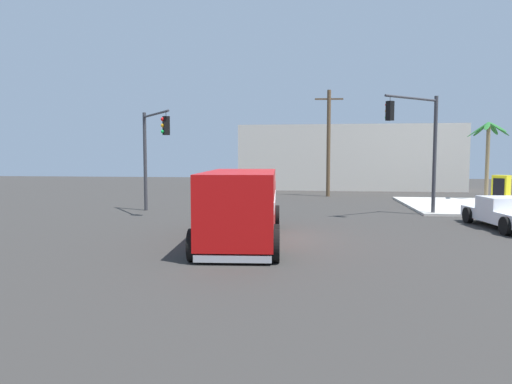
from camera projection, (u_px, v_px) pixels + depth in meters
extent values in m
plane|color=#33302D|center=(270.00, 238.00, 18.15)|extent=(100.00, 100.00, 0.00)
cube|color=beige|center=(489.00, 206.00, 28.96)|extent=(10.18, 10.18, 0.14)
cube|color=red|center=(241.00, 204.00, 16.46)|extent=(2.89, 6.45, 2.31)
cube|color=red|center=(249.00, 201.00, 20.71)|extent=(2.54, 2.09, 1.70)
cube|color=black|center=(250.00, 192.00, 21.54)|extent=(2.02, 0.24, 0.88)
cube|color=#B2B2B7|center=(233.00, 259.00, 13.54)|extent=(2.31, 0.38, 0.21)
cube|color=white|center=(207.00, 200.00, 16.52)|extent=(0.44, 5.26, 0.36)
cube|color=white|center=(275.00, 201.00, 16.40)|extent=(0.44, 5.26, 0.36)
cylinder|color=black|center=(221.00, 216.00, 20.78)|extent=(0.36, 1.02, 1.00)
cylinder|color=black|center=(276.00, 216.00, 20.65)|extent=(0.36, 1.02, 1.00)
cylinder|color=black|center=(199.00, 239.00, 15.07)|extent=(0.36, 1.02, 1.00)
cylinder|color=black|center=(275.00, 240.00, 14.95)|extent=(0.36, 1.02, 1.00)
cylinder|color=black|center=(193.00, 245.00, 14.02)|extent=(0.36, 1.02, 1.00)
cylinder|color=black|center=(275.00, 246.00, 13.90)|extent=(0.36, 1.02, 1.00)
cylinder|color=#38383D|center=(435.00, 155.00, 24.80)|extent=(0.20, 0.20, 6.25)
cylinder|color=#38383D|center=(412.00, 98.00, 23.50)|extent=(3.09, 2.67, 0.12)
cylinder|color=#38383D|center=(390.00, 98.00, 22.62)|extent=(0.03, 0.03, 0.25)
cube|color=black|center=(390.00, 111.00, 22.66)|extent=(0.42, 0.42, 0.95)
sphere|color=red|center=(387.00, 105.00, 22.79)|extent=(0.20, 0.20, 0.20)
sphere|color=#EFA314|center=(387.00, 111.00, 22.81)|extent=(0.20, 0.20, 0.20)
sphere|color=#19CC4C|center=(387.00, 117.00, 22.84)|extent=(0.20, 0.20, 0.20)
cylinder|color=#38383D|center=(145.00, 162.00, 27.06)|extent=(0.20, 0.20, 5.72)
cylinder|color=#38383D|center=(155.00, 114.00, 25.01)|extent=(2.65, 3.48, 0.12)
cylinder|color=#38383D|center=(166.00, 114.00, 23.47)|extent=(0.03, 0.03, 0.25)
cube|color=black|center=(166.00, 126.00, 23.52)|extent=(0.42, 0.42, 0.95)
sphere|color=red|center=(163.00, 119.00, 23.41)|extent=(0.20, 0.20, 0.20)
sphere|color=#EFA314|center=(163.00, 125.00, 23.43)|extent=(0.20, 0.20, 0.20)
sphere|color=#19CC4C|center=(163.00, 132.00, 23.45)|extent=(0.20, 0.20, 0.20)
cube|color=white|center=(488.00, 212.00, 22.15)|extent=(2.11, 1.72, 0.50)
cube|color=white|center=(506.00, 209.00, 20.54)|extent=(2.13, 1.91, 1.10)
cube|color=black|center=(506.00, 203.00, 20.51)|extent=(1.95, 1.63, 0.48)
cylinder|color=black|center=(468.00, 215.00, 22.05)|extent=(0.33, 0.78, 0.76)
cylinder|color=black|center=(510.00, 215.00, 22.02)|extent=(0.33, 0.78, 0.76)
cylinder|color=black|center=(506.00, 226.00, 18.63)|extent=(0.33, 0.78, 0.76)
cube|color=yellow|center=(501.00, 190.00, 29.19)|extent=(1.17, 1.16, 1.85)
cube|color=black|center=(499.00, 188.00, 28.93)|extent=(0.52, 0.47, 1.18)
cylinder|color=#7A6647|center=(487.00, 161.00, 32.91)|extent=(0.26, 0.26, 5.36)
ellipsoid|color=#236628|center=(499.00, 129.00, 32.74)|extent=(1.58, 0.56, 1.05)
ellipsoid|color=#236628|center=(493.00, 128.00, 33.25)|extent=(1.33, 1.46, 0.92)
ellipsoid|color=#236628|center=(481.00, 129.00, 33.47)|extent=(0.90, 1.60, 1.00)
ellipsoid|color=#236628|center=(478.00, 130.00, 32.83)|extent=(1.49, 0.36, 1.13)
ellipsoid|color=#236628|center=(487.00, 126.00, 32.02)|extent=(1.05, 1.70, 0.71)
ellipsoid|color=#236628|center=(497.00, 127.00, 31.96)|extent=(0.99, 1.65, 0.86)
cylinder|color=brown|center=(329.00, 144.00, 36.35)|extent=(0.30, 0.30, 8.34)
cube|color=brown|center=(329.00, 99.00, 36.07)|extent=(2.20, 0.28, 0.12)
cube|color=beige|center=(348.00, 158.00, 44.79)|extent=(20.65, 6.00, 6.09)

